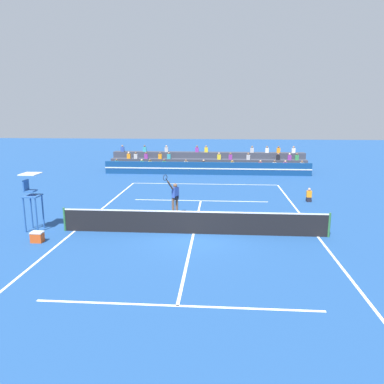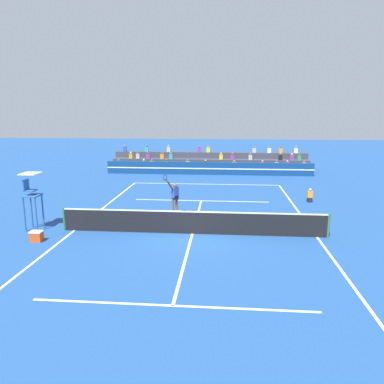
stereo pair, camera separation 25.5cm
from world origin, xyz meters
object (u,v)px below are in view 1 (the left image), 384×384
at_px(ball_kid_courtside, 309,196).
at_px(tennis_ball, 260,222).
at_px(tennis_player, 175,197).
at_px(equipment_cooler, 37,237).
at_px(umpire_chair, 31,194).

bearing_deg(ball_kid_courtside, tennis_ball, -125.76).
relative_size(tennis_player, tennis_ball, 34.54).
distance_m(tennis_ball, equipment_cooler, 10.31).
xyz_separation_m(tennis_ball, equipment_cooler, (-9.68, -3.55, 0.19)).
height_order(tennis_player, equipment_cooler, tennis_player).
bearing_deg(tennis_player, equipment_cooler, -138.72).
relative_size(ball_kid_courtside, tennis_ball, 12.43).
relative_size(umpire_chair, equipment_cooler, 5.34).
relative_size(ball_kid_courtside, tennis_player, 0.36).
xyz_separation_m(umpire_chair, tennis_ball, (10.61, 1.97, -1.68)).
bearing_deg(tennis_ball, equipment_cooler, -159.88).
xyz_separation_m(ball_kid_courtside, equipment_cooler, (-13.11, -8.31, -0.10)).
height_order(tennis_player, tennis_ball, tennis_player).
height_order(umpire_chair, equipment_cooler, umpire_chair).
bearing_deg(equipment_cooler, tennis_player, 41.28).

